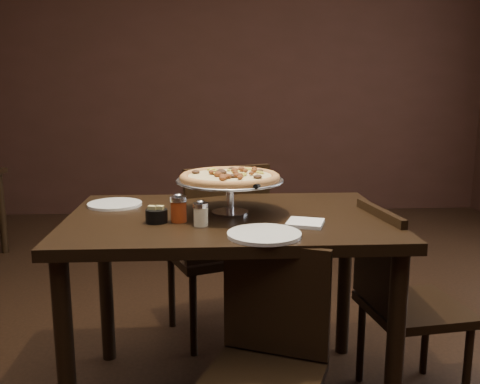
{
  "coord_description": "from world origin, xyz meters",
  "views": [
    {
      "loc": [
        -0.03,
        -2.24,
        1.37
      ],
      "look_at": [
        0.12,
        -0.02,
        0.92
      ],
      "focal_mm": 40.0,
      "sensor_mm": 36.0,
      "label": 1
    }
  ],
  "objects": [
    {
      "name": "serving_spatula",
      "position": [
        0.19,
        -0.18,
        0.98
      ],
      "size": [
        0.16,
        0.16,
        0.02
      ],
      "rotation": [
        0.0,
        0.0,
        -0.42
      ],
      "color": "silver",
      "rests_on": "pizza_stand"
    },
    {
      "name": "dining_table",
      "position": [
        0.07,
        -0.07,
        0.73
      ],
      "size": [
        1.35,
        0.91,
        0.84
      ],
      "rotation": [
        0.0,
        0.0,
        -0.01
      ],
      "color": "black",
      "rests_on": "ground"
    },
    {
      "name": "pizza_stand",
      "position": [
        0.08,
        -0.04,
        0.99
      ],
      "size": [
        0.45,
        0.45,
        0.19
      ],
      "color": "silver",
      "rests_on": "dining_table"
    },
    {
      "name": "packet_caddy",
      "position": [
        -0.22,
        -0.17,
        0.86
      ],
      "size": [
        0.09,
        0.09,
        0.07
      ],
      "rotation": [
        0.0,
        0.0,
        -0.27
      ],
      "color": "black",
      "rests_on": "dining_table"
    },
    {
      "name": "chair_near",
      "position": [
        0.18,
        -0.57,
        0.45
      ],
      "size": [
        0.51,
        0.51,
        0.83
      ],
      "rotation": [
        0.0,
        0.0,
        -0.41
      ],
      "color": "black",
      "rests_on": "ground"
    },
    {
      "name": "pepper_flake_shaker",
      "position": [
        -0.13,
        -0.17,
        0.89
      ],
      "size": [
        0.07,
        0.07,
        0.12
      ],
      "color": "maroon",
      "rests_on": "dining_table"
    },
    {
      "name": "napkin_stack",
      "position": [
        0.36,
        -0.25,
        0.84
      ],
      "size": [
        0.17,
        0.17,
        0.01
      ],
      "primitive_type": "cube",
      "rotation": [
        0.0,
        0.0,
        -0.34
      ],
      "color": "white",
      "rests_on": "dining_table"
    },
    {
      "name": "plate_near",
      "position": [
        0.18,
        -0.39,
        0.84
      ],
      "size": [
        0.27,
        0.27,
        0.01
      ],
      "primitive_type": "cylinder",
      "color": "white",
      "rests_on": "dining_table"
    },
    {
      "name": "chair_far",
      "position": [
        0.04,
        0.48,
        0.53
      ],
      "size": [
        0.59,
        0.59,
        0.98
      ],
      "rotation": [
        0.0,
        0.0,
        3.5
      ],
      "color": "black",
      "rests_on": "ground"
    },
    {
      "name": "room",
      "position": [
        0.06,
        0.03,
        1.4
      ],
      "size": [
        6.04,
        7.04,
        2.84
      ],
      "color": "black",
      "rests_on": "ground"
    },
    {
      "name": "chair_side",
      "position": [
        0.81,
        -0.13,
        0.48
      ],
      "size": [
        0.46,
        0.46,
        0.87
      ],
      "rotation": [
        0.0,
        0.0,
        1.7
      ],
      "color": "black",
      "rests_on": "ground"
    },
    {
      "name": "plate_left",
      "position": [
        -0.43,
        0.15,
        0.84
      ],
      "size": [
        0.24,
        0.24,
        0.01
      ],
      "primitive_type": "cylinder",
      "color": "white",
      "rests_on": "dining_table"
    },
    {
      "name": "parmesan_shaker",
      "position": [
        -0.04,
        -0.23,
        0.88
      ],
      "size": [
        0.06,
        0.06,
        0.1
      ],
      "color": "#FAEDC2",
      "rests_on": "dining_table"
    }
  ]
}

